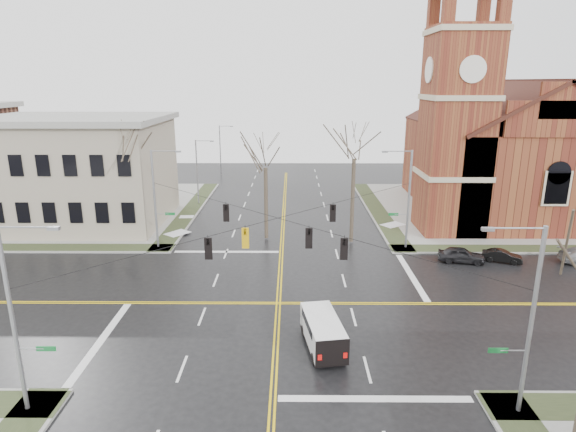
{
  "coord_description": "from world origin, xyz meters",
  "views": [
    {
      "loc": [
        0.89,
        -30.72,
        14.94
      ],
      "look_at": [
        0.63,
        6.0,
        4.66
      ],
      "focal_mm": 30.0,
      "sensor_mm": 36.0,
      "label": 1
    }
  ],
  "objects_px": {
    "church": "(500,141)",
    "tree_nw_far": "(131,151)",
    "parked_car_a": "(461,255)",
    "tree_ne": "(354,153)",
    "streetlight_north_a": "(198,169)",
    "parked_car_b": "(502,256)",
    "cargo_van": "(322,329)",
    "streetlight_north_b": "(221,148)",
    "signal_pole_nw": "(156,196)",
    "signal_pole_ne": "(407,197)",
    "signal_pole_se": "(528,317)",
    "signal_pole_sw": "(16,316)",
    "tree_nw_near": "(265,163)"
  },
  "relations": [
    {
      "from": "signal_pole_se",
      "to": "parked_car_b",
      "type": "bearing_deg",
      "value": 68.7
    },
    {
      "from": "signal_pole_se",
      "to": "signal_pole_sw",
      "type": "bearing_deg",
      "value": 180.0
    },
    {
      "from": "signal_pole_ne",
      "to": "streetlight_north_a",
      "type": "height_order",
      "value": "signal_pole_ne"
    },
    {
      "from": "tree_nw_near",
      "to": "streetlight_north_a",
      "type": "bearing_deg",
      "value": 123.39
    },
    {
      "from": "signal_pole_sw",
      "to": "streetlight_north_a",
      "type": "relative_size",
      "value": 1.12
    },
    {
      "from": "parked_car_b",
      "to": "tree_nw_far",
      "type": "bearing_deg",
      "value": 101.36
    },
    {
      "from": "streetlight_north_b",
      "to": "signal_pole_sw",
      "type": "bearing_deg",
      "value": -90.64
    },
    {
      "from": "streetlight_north_b",
      "to": "tree_nw_near",
      "type": "bearing_deg",
      "value": -74.93
    },
    {
      "from": "church",
      "to": "parked_car_b",
      "type": "height_order",
      "value": "church"
    },
    {
      "from": "signal_pole_nw",
      "to": "signal_pole_se",
      "type": "distance_m",
      "value": 32.28
    },
    {
      "from": "church",
      "to": "parked_car_a",
      "type": "height_order",
      "value": "church"
    },
    {
      "from": "church",
      "to": "cargo_van",
      "type": "height_order",
      "value": "church"
    },
    {
      "from": "streetlight_north_b",
      "to": "tree_ne",
      "type": "xyz_separation_m",
      "value": [
        17.29,
        -34.86,
        4.18
      ]
    },
    {
      "from": "parked_car_b",
      "to": "parked_car_a",
      "type": "bearing_deg",
      "value": 111.3
    },
    {
      "from": "signal_pole_ne",
      "to": "tree_ne",
      "type": "distance_m",
      "value": 6.19
    },
    {
      "from": "streetlight_north_a",
      "to": "parked_car_b",
      "type": "xyz_separation_m",
      "value": [
        29.63,
        -19.87,
        -3.94
      ]
    },
    {
      "from": "streetlight_north_a",
      "to": "signal_pole_se",
      "type": "bearing_deg",
      "value": -60.91
    },
    {
      "from": "church",
      "to": "streetlight_north_b",
      "type": "height_order",
      "value": "church"
    },
    {
      "from": "church",
      "to": "tree_nw_far",
      "type": "relative_size",
      "value": 2.27
    },
    {
      "from": "tree_nw_near",
      "to": "tree_ne",
      "type": "xyz_separation_m",
      "value": [
        8.19,
        -1.06,
        1.1
      ]
    },
    {
      "from": "church",
      "to": "tree_nw_near",
      "type": "height_order",
      "value": "church"
    },
    {
      "from": "streetlight_north_b",
      "to": "cargo_van",
      "type": "bearing_deg",
      "value": -76.02
    },
    {
      "from": "signal_pole_se",
      "to": "tree_nw_near",
      "type": "xyz_separation_m",
      "value": [
        -12.87,
        25.69,
        2.6
      ]
    },
    {
      "from": "tree_nw_far",
      "to": "signal_pole_nw",
      "type": "bearing_deg",
      "value": -35.21
    },
    {
      "from": "church",
      "to": "tree_nw_far",
      "type": "height_order",
      "value": "church"
    },
    {
      "from": "streetlight_north_b",
      "to": "tree_nw_far",
      "type": "height_order",
      "value": "tree_nw_far"
    },
    {
      "from": "streetlight_north_a",
      "to": "parked_car_a",
      "type": "height_order",
      "value": "streetlight_north_a"
    },
    {
      "from": "streetlight_north_a",
      "to": "tree_ne",
      "type": "distance_m",
      "value": 23.18
    },
    {
      "from": "streetlight_north_a",
      "to": "tree_ne",
      "type": "relative_size",
      "value": 0.67
    },
    {
      "from": "parked_car_b",
      "to": "tree_nw_far",
      "type": "distance_m",
      "value": 34.24
    },
    {
      "from": "parked_car_b",
      "to": "tree_ne",
      "type": "distance_m",
      "value": 15.59
    },
    {
      "from": "parked_car_a",
      "to": "tree_nw_near",
      "type": "distance_m",
      "value": 19.34
    },
    {
      "from": "streetlight_north_a",
      "to": "parked_car_b",
      "type": "bearing_deg",
      "value": -33.85
    },
    {
      "from": "signal_pole_ne",
      "to": "signal_pole_se",
      "type": "xyz_separation_m",
      "value": [
        0.0,
        -23.0,
        0.0
      ]
    },
    {
      "from": "streetlight_north_a",
      "to": "tree_nw_far",
      "type": "bearing_deg",
      "value": -102.26
    },
    {
      "from": "signal_pole_se",
      "to": "streetlight_north_b",
      "type": "distance_m",
      "value": 63.43
    },
    {
      "from": "streetlight_north_b",
      "to": "signal_pole_nw",
      "type": "bearing_deg",
      "value": -91.05
    },
    {
      "from": "signal_pole_sw",
      "to": "parked_car_a",
      "type": "bearing_deg",
      "value": 36.16
    },
    {
      "from": "streetlight_north_b",
      "to": "tree_nw_far",
      "type": "xyz_separation_m",
      "value": [
        -3.2,
        -34.72,
        4.3
      ]
    },
    {
      "from": "signal_pole_ne",
      "to": "tree_nw_far",
      "type": "bearing_deg",
      "value": 175.94
    },
    {
      "from": "parked_car_a",
      "to": "tree_ne",
      "type": "bearing_deg",
      "value": 71.07
    },
    {
      "from": "signal_pole_se",
      "to": "tree_ne",
      "type": "distance_m",
      "value": 25.35
    },
    {
      "from": "signal_pole_sw",
      "to": "cargo_van",
      "type": "distance_m",
      "value": 15.69
    },
    {
      "from": "signal_pole_sw",
      "to": "signal_pole_se",
      "type": "bearing_deg",
      "value": 0.0
    },
    {
      "from": "signal_pole_ne",
      "to": "signal_pole_sw",
      "type": "xyz_separation_m",
      "value": [
        -22.64,
        -23.0,
        0.0
      ]
    },
    {
      "from": "tree_nw_far",
      "to": "signal_pole_ne",
      "type": "bearing_deg",
      "value": -4.06
    },
    {
      "from": "parked_car_b",
      "to": "tree_nw_far",
      "type": "relative_size",
      "value": 0.27
    },
    {
      "from": "signal_pole_sw",
      "to": "streetlight_north_a",
      "type": "distance_m",
      "value": 39.51
    },
    {
      "from": "signal_pole_se",
      "to": "cargo_van",
      "type": "distance_m",
      "value": 11.15
    },
    {
      "from": "parked_car_b",
      "to": "signal_pole_sw",
      "type": "bearing_deg",
      "value": 143.23
    }
  ]
}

